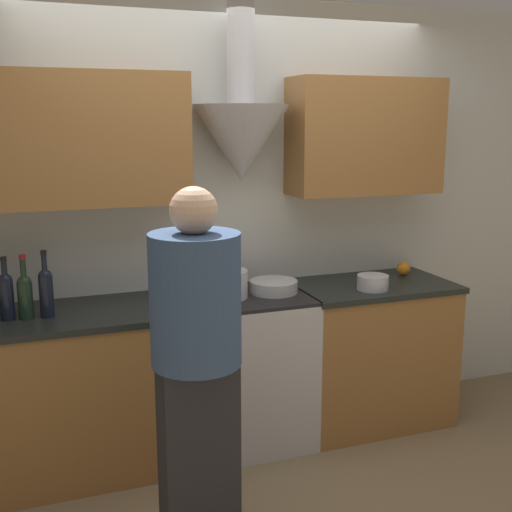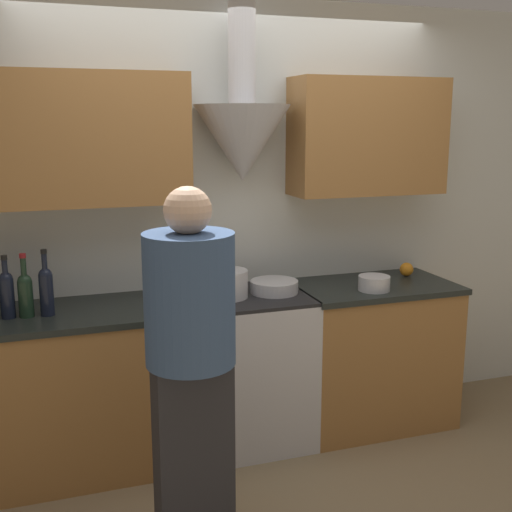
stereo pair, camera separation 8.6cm
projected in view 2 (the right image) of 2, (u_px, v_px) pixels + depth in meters
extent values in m
plane|color=#847051|center=(271.00, 468.00, 3.57)|extent=(12.00, 12.00, 0.00)
cube|color=silver|center=(234.00, 220.00, 3.94)|extent=(8.40, 0.06, 2.60)
cone|color=silver|center=(242.00, 143.00, 3.67)|extent=(0.56, 0.56, 0.43)
cylinder|color=silver|center=(242.00, 52.00, 3.57)|extent=(0.16, 0.16, 0.56)
cube|color=#9E6B38|center=(50.00, 140.00, 3.34)|extent=(1.44, 0.32, 0.70)
cube|color=#9E6B38|center=(368.00, 137.00, 3.92)|extent=(0.96, 0.32, 0.70)
cube|color=#9E6B38|center=(68.00, 395.00, 3.49)|extent=(1.44, 0.60, 0.87)
cube|color=black|center=(62.00, 315.00, 3.39)|extent=(1.47, 0.62, 0.03)
cube|color=#9E6B38|center=(371.00, 356.00, 4.07)|extent=(0.96, 0.60, 0.87)
cube|color=black|center=(374.00, 286.00, 3.97)|extent=(0.98, 0.62, 0.03)
cube|color=silver|center=(251.00, 370.00, 3.81)|extent=(0.65, 0.60, 0.89)
cube|color=black|center=(267.00, 395.00, 3.55)|extent=(0.46, 0.01, 0.40)
cube|color=black|center=(250.00, 296.00, 3.72)|extent=(0.65, 0.60, 0.02)
cube|color=silver|center=(237.00, 295.00, 3.98)|extent=(0.65, 0.06, 0.10)
cylinder|color=black|center=(7.00, 298.00, 3.26)|extent=(0.07, 0.07, 0.21)
sphere|color=black|center=(6.00, 279.00, 3.24)|extent=(0.07, 0.07, 0.07)
cylinder|color=black|center=(5.00, 268.00, 3.23)|extent=(0.03, 0.03, 0.08)
cylinder|color=black|center=(4.00, 258.00, 3.22)|extent=(0.03, 0.03, 0.02)
cylinder|color=black|center=(26.00, 299.00, 3.28)|extent=(0.08, 0.08, 0.19)
sphere|color=black|center=(25.00, 281.00, 3.26)|extent=(0.07, 0.07, 0.07)
cylinder|color=black|center=(23.00, 268.00, 3.25)|extent=(0.03, 0.03, 0.11)
cylinder|color=maroon|center=(23.00, 256.00, 3.23)|extent=(0.03, 0.03, 0.02)
cylinder|color=black|center=(47.00, 295.00, 3.31)|extent=(0.07, 0.07, 0.22)
sphere|color=black|center=(45.00, 275.00, 3.28)|extent=(0.07, 0.07, 0.07)
cylinder|color=black|center=(44.00, 263.00, 3.27)|extent=(0.03, 0.03, 0.09)
cylinder|color=black|center=(44.00, 251.00, 3.26)|extent=(0.03, 0.03, 0.02)
cylinder|color=silver|center=(226.00, 284.00, 3.65)|extent=(0.24, 0.24, 0.16)
cylinder|color=silver|center=(274.00, 287.00, 3.76)|extent=(0.28, 0.28, 0.07)
sphere|color=orange|center=(407.00, 269.00, 4.16)|extent=(0.09, 0.09, 0.09)
cylinder|color=silver|center=(374.00, 283.00, 3.80)|extent=(0.19, 0.19, 0.09)
cube|color=#28282D|center=(193.00, 462.00, 2.76)|extent=(0.32, 0.21, 0.91)
cylinder|color=#38517A|center=(190.00, 299.00, 2.61)|extent=(0.37, 0.37, 0.55)
sphere|color=#E0B28E|center=(188.00, 211.00, 2.53)|extent=(0.19, 0.19, 0.19)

